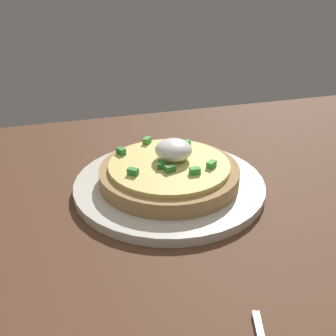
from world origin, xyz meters
TOP-DOWN VIEW (x-y plane):
  - dining_table at (0.00, 0.00)cm, footprint 94.33×69.66cm
  - plate at (0.17, -6.14)cm, footprint 24.88×24.88cm
  - pizza at (0.09, -6.22)cm, footprint 18.15×18.15cm

SIDE VIEW (x-z plane):
  - dining_table at x=0.00cm, z-range 0.00..3.21cm
  - plate at x=0.17cm, z-range 3.21..4.42cm
  - pizza at x=0.09cm, z-range 3.23..8.53cm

